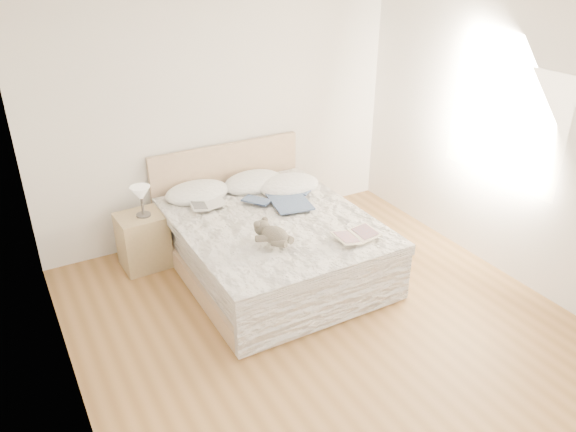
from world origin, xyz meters
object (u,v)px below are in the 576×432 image
(nightstand, at_px, (143,241))
(teddy_bear, at_px, (275,242))
(table_lamp, at_px, (141,195))
(bed, at_px, (269,242))
(photo_book, at_px, (208,205))
(childrens_book, at_px, (356,236))

(nightstand, bearing_deg, teddy_bear, -55.94)
(nightstand, bearing_deg, table_lamp, -32.00)
(bed, distance_m, nightstand, 1.26)
(table_lamp, xyz_separation_m, photo_book, (0.58, -0.21, -0.15))
(table_lamp, height_order, childrens_book, table_lamp)
(nightstand, xyz_separation_m, teddy_bear, (0.83, -1.23, 0.37))
(photo_book, relative_size, childrens_book, 0.87)
(nightstand, relative_size, table_lamp, 1.83)
(nightstand, distance_m, table_lamp, 0.50)
(bed, xyz_separation_m, nightstand, (-1.06, 0.67, -0.03))
(childrens_book, xyz_separation_m, teddy_bear, (-0.69, 0.23, 0.02))
(nightstand, distance_m, photo_book, 0.74)
(photo_book, height_order, childrens_book, same)
(table_lamp, bearing_deg, photo_book, -20.13)
(bed, height_order, teddy_bear, bed)
(photo_book, bearing_deg, teddy_bear, -69.06)
(bed, relative_size, teddy_bear, 6.48)
(bed, relative_size, table_lamp, 7.00)
(bed, height_order, table_lamp, bed)
(bed, bearing_deg, photo_book, 135.60)
(table_lamp, distance_m, childrens_book, 2.07)
(photo_book, bearing_deg, bed, -35.81)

